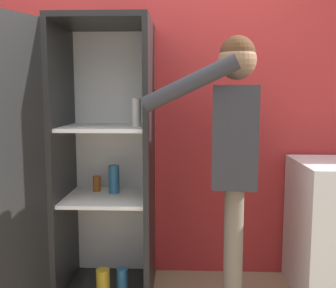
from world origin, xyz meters
TOP-DOWN VIEW (x-y plane):
  - wall_back at (0.00, 0.98)m, footprint 7.00×0.06m
  - refrigerator at (-0.27, 0.55)m, footprint 0.94×1.14m
  - person at (0.66, 0.40)m, footprint 0.71×0.59m

SIDE VIEW (x-z plane):
  - refrigerator at x=-0.27m, z-range -0.01..1.83m
  - person at x=0.66m, z-range 0.23..1.93m
  - wall_back at x=0.00m, z-range 0.00..2.55m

